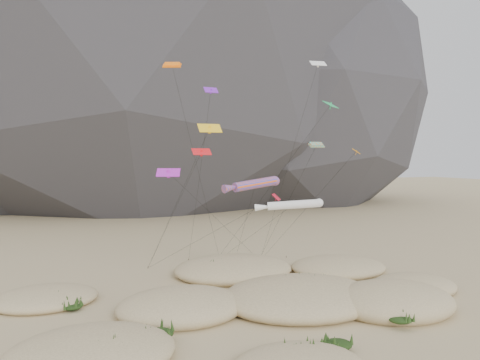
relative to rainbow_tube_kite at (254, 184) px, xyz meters
name	(u,v)px	position (x,y,z in m)	size (l,w,h in m)	color
ground	(291,315)	(-0.38, -10.87, -12.17)	(500.00, 500.00, 0.00)	#CCB789
dunes	(267,295)	(-0.88, -6.03, -11.48)	(50.07, 39.03, 3.69)	#CCB789
dune_grass	(272,298)	(-1.10, -7.92, -11.32)	(41.33, 27.00, 1.52)	black
kite_stakes	(231,261)	(1.60, 12.65, -12.02)	(26.03, 5.48, 0.30)	#3F2D1E
rainbow_tube_kite	(254,184)	(0.00, 0.00, 0.00)	(8.07, 16.34, 13.09)	orange
white_tube_kite	(290,205)	(2.60, -4.49, -2.14)	(7.17, 21.20, 10.79)	silver
orange_parafoil	(173,69)	(-8.28, 5.97, 14.01)	(11.04, 12.98, 27.07)	orange
multi_parafoil	(315,147)	(7.76, -0.88, 4.42)	(2.69, 14.45, 17.25)	orange
delta_kites	(260,137)	(0.87, 0.03, 5.62)	(26.10, 20.33, 27.77)	purple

